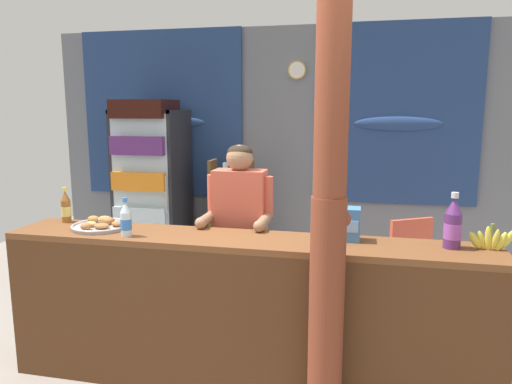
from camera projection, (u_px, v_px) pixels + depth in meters
ground_plane at (254, 326)px, 3.98m from camera, size 7.88×7.88×0.00m
back_wall_curtained at (286, 142)px, 5.54m from camera, size 5.73×0.22×2.72m
stall_counter at (239, 304)px, 2.96m from camera, size 3.10×0.45×1.00m
timber_post at (329, 207)px, 2.50m from camera, size 0.21×0.19×2.69m
drink_fridge at (151, 176)px, 5.40m from camera, size 0.73×0.72×1.90m
bottle_shelf_rack at (232, 211)px, 5.45m from camera, size 0.48×0.28×1.23m
plastic_lawn_chair at (401, 255)px, 4.30m from camera, size 0.60×0.60×0.86m
shopkeeper at (240, 224)px, 3.44m from camera, size 0.49×0.42×1.55m
soda_bottle_grape_soda at (453, 225)px, 2.76m from camera, size 0.10×0.10×0.33m
soda_bottle_water at (126, 220)px, 3.02m from camera, size 0.07×0.07×0.25m
soda_bottle_iced_tea at (66, 207)px, 3.40m from camera, size 0.07×0.07×0.25m
snack_box_biscuit at (343, 224)px, 2.94m from camera, size 0.21×0.14×0.20m
pastry_tray at (101, 225)px, 3.24m from camera, size 0.39×0.39×0.07m
banana_bunch at (492, 240)px, 2.73m from camera, size 0.28×0.05×0.16m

